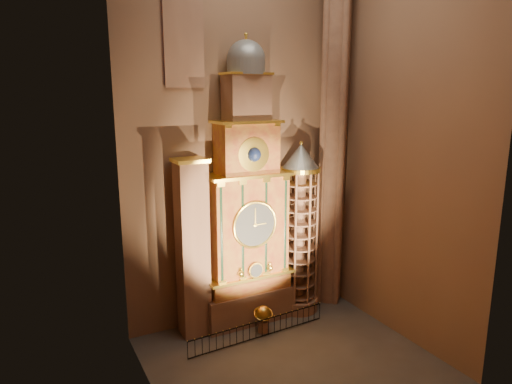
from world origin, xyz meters
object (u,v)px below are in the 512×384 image
stair_turret (299,230)px  celestial_globe (263,317)px  astronomical_clock (247,214)px  portrait_tower (193,248)px  iron_railing (259,329)px

stair_turret → celestial_globe: stair_turret is taller
astronomical_clock → stair_turret: astronomical_clock is taller
portrait_tower → stair_turret: size_ratio=0.94×
iron_railing → portrait_tower: bearing=141.6°
astronomical_clock → iron_railing: size_ratio=1.94×
stair_turret → iron_railing: size_ratio=1.25×
stair_turret → celestial_globe: 5.68m
celestial_globe → stair_turret: bearing=24.6°
portrait_tower → celestial_globe: portrait_tower is taller
stair_turret → iron_railing: stair_turret is taller
astronomical_clock → iron_railing: 6.56m
iron_railing → astronomical_clock: bearing=79.4°
stair_turret → iron_railing: (-3.94, -2.07, -4.70)m
stair_turret → portrait_tower: bearing=177.7°
astronomical_clock → portrait_tower: bearing=179.7°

